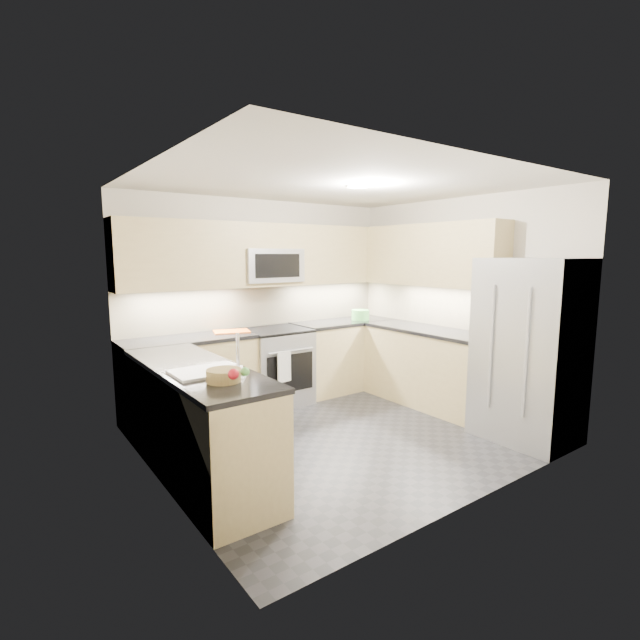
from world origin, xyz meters
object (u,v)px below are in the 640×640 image
at_px(microwave, 269,265).
at_px(fruit_basket, 224,375).
at_px(utensil_bowl, 360,315).
at_px(gas_range, 276,367).
at_px(cutting_board, 232,331).
at_px(refrigerator, 529,350).

relative_size(microwave, fruit_basket, 3.09).
height_order(microwave, utensil_bowl, microwave).
xyz_separation_m(utensil_bowl, fruit_basket, (-2.82, -1.78, -0.02)).
bearing_deg(fruit_basket, gas_range, 50.68).
bearing_deg(cutting_board, microwave, 4.88).
bearing_deg(fruit_basket, microwave, 52.52).
relative_size(gas_range, microwave, 1.20).
xyz_separation_m(cutting_board, fruit_basket, (-0.96, -1.91, 0.04)).
height_order(microwave, refrigerator, microwave).
bearing_deg(refrigerator, microwave, 119.62).
bearing_deg(cutting_board, refrigerator, -51.47).
height_order(utensil_bowl, fruit_basket, utensil_bowl).
relative_size(utensil_bowl, cutting_board, 0.60).
bearing_deg(fruit_basket, utensil_bowl, 32.27).
height_order(refrigerator, fruit_basket, refrigerator).
distance_m(utensil_bowl, fruit_basket, 3.33).
xyz_separation_m(gas_range, microwave, (0.00, 0.12, 1.24)).
distance_m(cutting_board, fruit_basket, 2.14).
relative_size(microwave, refrigerator, 0.42).
bearing_deg(refrigerator, fruit_basket, 168.73).
bearing_deg(microwave, gas_range, -90.00).
bearing_deg(refrigerator, cutting_board, 128.53).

